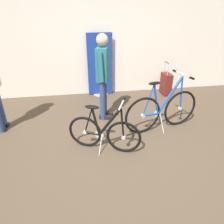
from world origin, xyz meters
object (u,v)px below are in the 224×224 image
Objects in this scene: floor_banner_stand at (100,69)px; rolling_suitcase at (166,83)px; display_bike_left at (162,110)px; folding_bike_foreground at (104,132)px; visitor_browsing at (103,73)px.

rolling_suitcase is (1.64, -0.24, -0.38)m from floor_banner_stand.
folding_bike_foreground is at bearing -158.16° from display_bike_left.
floor_banner_stand reaches higher than folding_bike_foreground.
display_bike_left is 1.76m from rolling_suitcase.
floor_banner_stand reaches higher than rolling_suitcase.
floor_banner_stand is 1.25m from visitor_browsing.
folding_bike_foreground is 2.75m from rolling_suitcase.
visitor_browsing is (-0.07, -1.22, 0.25)m from floor_banner_stand.
visitor_browsing is 2.08m from rolling_suitcase.
display_bike_left is at bearing -114.95° from rolling_suitcase.
floor_banner_stand is 1.71m from rolling_suitcase.
display_bike_left is (1.11, 0.44, 0.07)m from folding_bike_foreground.
visitor_browsing is at bearing 147.83° from display_bike_left.
folding_bike_foreground is 1.29× the size of rolling_suitcase.
floor_banner_stand is 2.07m from display_bike_left.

